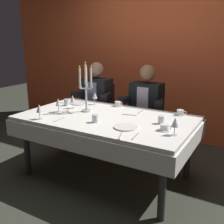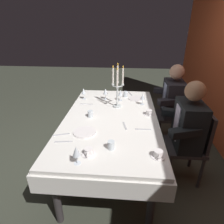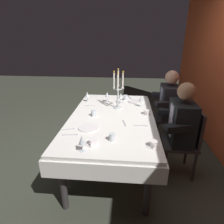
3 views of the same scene
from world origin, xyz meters
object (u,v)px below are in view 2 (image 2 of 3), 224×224
(coffee_cup_1, at_px, (149,113))
(wine_glass_2, at_px, (120,93))
(dining_table, at_px, (111,126))
(water_tumbler_2, at_px, (90,114))
(candelabra, at_px, (117,88))
(wine_glass_1, at_px, (105,92))
(dinner_plate_1, at_px, (136,98))
(water_tumbler_0, at_px, (111,145))
(wine_glass_4, at_px, (143,97))
(dinner_plate_0, at_px, (85,132))
(seated_diner_0, at_px, (173,98))
(wine_glass_0, at_px, (76,152))
(wine_glass_3, at_px, (84,91))
(coffee_cup_0, at_px, (89,152))
(coffee_cup_2, at_px, (158,154))
(water_tumbler_1, at_px, (126,94))
(seated_diner_1, at_px, (189,125))

(coffee_cup_1, bearing_deg, wine_glass_2, -139.45)
(dining_table, distance_m, water_tumbler_2, 0.29)
(candelabra, distance_m, wine_glass_1, 0.36)
(candelabra, height_order, dinner_plate_1, candelabra)
(water_tumbler_0, bearing_deg, wine_glass_4, 161.62)
(wine_glass_1, height_order, water_tumbler_2, wine_glass_1)
(wine_glass_1, bearing_deg, wine_glass_2, 79.43)
(dinner_plate_1, height_order, water_tumbler_0, water_tumbler_0)
(dinner_plate_0, distance_m, seated_diner_0, 1.55)
(wine_glass_0, distance_m, coffee_cup_1, 1.15)
(wine_glass_3, relative_size, wine_glass_4, 1.00)
(dinner_plate_1, height_order, seated_diner_0, seated_diner_0)
(dinner_plate_0, distance_m, wine_glass_4, 1.02)
(wine_glass_3, relative_size, coffee_cup_0, 1.24)
(dining_table, height_order, coffee_cup_2, coffee_cup_2)
(wine_glass_3, height_order, coffee_cup_1, wine_glass_3)
(coffee_cup_1, bearing_deg, dining_table, -77.18)
(dining_table, relative_size, dinner_plate_1, 8.52)
(dinner_plate_0, xyz_separation_m, seated_diner_0, (-1.07, 1.12, -0.01))
(coffee_cup_1, xyz_separation_m, coffee_cup_2, (0.80, 0.00, 0.00))
(candelabra, bearing_deg, dinner_plate_0, -23.71)
(wine_glass_2, xyz_separation_m, coffee_cup_1, (0.43, 0.37, -0.09))
(wine_glass_3, distance_m, water_tumbler_0, 1.29)
(water_tumbler_1, bearing_deg, water_tumbler_0, -4.71)
(water_tumbler_0, distance_m, seated_diner_0, 1.56)
(wine_glass_2, xyz_separation_m, seated_diner_0, (-0.16, 0.79, -0.12))
(wine_glass_1, bearing_deg, candelabra, 34.96)
(wine_glass_4, relative_size, coffee_cup_0, 1.24)
(coffee_cup_2, bearing_deg, wine_glass_2, -163.30)
(wine_glass_1, relative_size, water_tumbler_0, 2.07)
(wine_glass_0, relative_size, wine_glass_1, 1.00)
(wine_glass_0, xyz_separation_m, water_tumbler_1, (-1.54, 0.36, -0.07))
(dining_table, relative_size, coffee_cup_0, 14.70)
(water_tumbler_1, height_order, water_tumbler_2, water_tumbler_1)
(water_tumbler_1, distance_m, coffee_cup_2, 1.43)
(candelabra, relative_size, seated_diner_1, 0.47)
(wine_glass_3, distance_m, coffee_cup_1, 1.02)
(wine_glass_2, distance_m, seated_diner_0, 0.82)
(dinner_plate_0, distance_m, wine_glass_1, 0.96)
(wine_glass_2, bearing_deg, seated_diner_1, 50.77)
(water_tumbler_0, height_order, water_tumbler_2, water_tumbler_2)
(dinner_plate_0, bearing_deg, dinner_plate_1, 150.36)
(dinner_plate_1, bearing_deg, wine_glass_1, -84.65)
(wine_glass_1, relative_size, water_tumbler_1, 1.95)
(dinner_plate_1, distance_m, seated_diner_1, 0.92)
(water_tumbler_0, height_order, coffee_cup_1, water_tumbler_0)
(wine_glass_2, bearing_deg, water_tumbler_1, 155.55)
(water_tumbler_0, height_order, coffee_cup_0, water_tumbler_0)
(dining_table, height_order, wine_glass_0, wine_glass_0)
(dinner_plate_1, xyz_separation_m, water_tumbler_2, (0.63, -0.57, 0.03))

